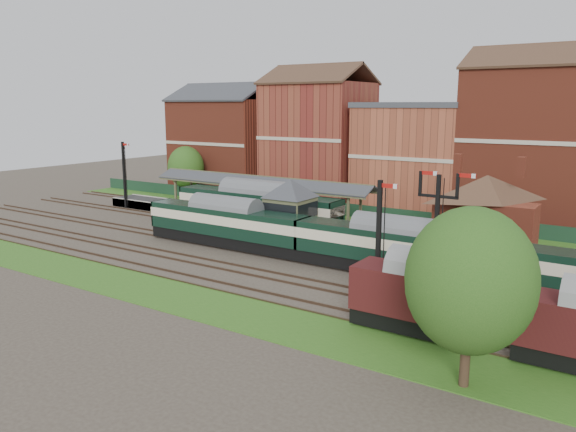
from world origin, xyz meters
The scene contains 18 objects.
ground centered at (0.00, 0.00, 0.00)m, with size 160.00×160.00×0.00m, color #473D33.
grass_back centered at (0.00, 16.00, 0.03)m, with size 90.00×4.50×0.06m, color #2D6619.
grass_front centered at (0.00, -12.00, 0.03)m, with size 90.00×5.00×0.06m, color #2D6619.
fence centered at (0.00, 18.00, 0.75)m, with size 90.00×0.12×1.50m, color #193823.
platform centered at (-5.00, 9.75, 0.50)m, with size 55.00×3.40×1.00m, color #2D2D2D.
signal_box centered at (-3.00, 3.25, 3.19)m, with size 5.40×5.40×6.00m.
brick_hut centered at (5.00, 3.25, 1.20)m, with size 3.20×2.64×2.94m.
station_building centered at (12.00, 9.75, 3.96)m, with size 8.10×8.10×5.90m.
canopy centered at (-11.00, 9.75, 4.58)m, with size 26.00×3.89×4.08m.
semaphore_bracket centered at (12.04, -2.50, 4.63)m, with size 3.60×0.25×8.18m.
semaphore_platform_end centered at (-29.98, 8.00, 4.16)m, with size 1.23×0.25×8.00m.
semaphore_siding centered at (10.02, -7.00, 4.16)m, with size 1.23×0.25×8.00m.
town_backdrop centered at (-0.18, 25.00, 7.00)m, with size 69.00×10.00×16.00m.
dmu_train centered at (8.39, 0.00, 2.18)m, with size 48.05×2.53×3.69m.
platform_railcar centered at (-9.07, 6.50, 2.44)m, with size 18.08×2.85×4.16m.
goods_van_a centered at (12.83, -9.00, 2.11)m, with size 6.13×2.66×3.72m.
tree_far centered at (17.28, -13.66, 4.93)m, with size 5.59×5.59×8.15m.
tree_back centered at (-28.69, 17.24, 4.22)m, with size 4.78×4.78×6.98m.
Camera 1 is at (23.43, -37.18, 12.33)m, focal length 35.00 mm.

